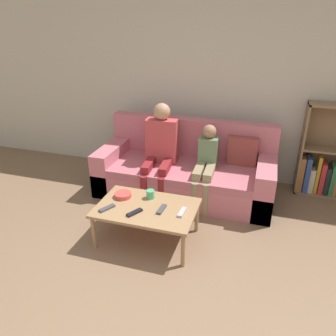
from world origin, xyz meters
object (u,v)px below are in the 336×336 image
Objects in this scene: bookshelf at (326,161)px; coffee_table at (147,210)px; tv_remote_1 at (135,213)px; person_adult at (161,144)px; tv_remote_0 at (107,208)px; tv_remote_2 at (182,212)px; person_child at (206,162)px; couch at (186,172)px; tv_remote_3 at (161,209)px; cup_near at (150,194)px; snack_bowl at (123,195)px.

coffee_table is (-1.82, -1.61, -0.09)m from bookshelf.
tv_remote_1 is at bearing -114.11° from coffee_table.
coffee_table is 0.85× the size of person_adult.
coffee_table is at bearing -138.49° from bookshelf.
tv_remote_0 and tv_remote_2 have the same top height.
tv_remote_1 is at bearing -114.80° from person_child.
tv_remote_3 is at bearing -88.28° from couch.
bookshelf reaches higher than coffee_table.
coffee_table is 0.17m from tv_remote_3.
cup_near reaches higher than tv_remote_2.
person_child reaches higher than coffee_table.
person_adult is 0.61m from person_child.
tv_remote_0 is 1.00× the size of tv_remote_3.
cup_near is at bearing -83.39° from person_adult.
tv_remote_1 is (0.12, -1.17, -0.26)m from person_adult.
tv_remote_1 is 0.26m from tv_remote_3.
bookshelf is (1.69, 0.50, 0.16)m from couch.
tv_remote_2 is 1.00× the size of tv_remote_3.
couch is 24.62× the size of cup_near.
tv_remote_2 is (0.72, 0.15, 0.00)m from tv_remote_0.
tv_remote_1 is at bearing -98.79° from couch.
person_adult is at bearing -163.53° from bookshelf.
tv_remote_3 is at bearing -75.88° from person_adult.
bookshelf is 1.01× the size of person_adult.
coffee_table is at bearing -82.85° from cup_near.
tv_remote_2 is (0.39, -0.18, -0.03)m from cup_near.
cup_near is 0.52× the size of tv_remote_3.
tv_remote_3 is (-0.24, -0.98, -0.13)m from person_child.
bookshelf reaches higher than tv_remote_1.
tv_remote_3 is at bearing -105.74° from person_child.
coffee_table is at bearing 51.58° from tv_remote_0.
bookshelf is 2.33m from cup_near.
tv_remote_3 is at bearing -6.07° from coffee_table.
person_child reaches higher than tv_remote_1.
tv_remote_1 is (0.29, 0.01, 0.00)m from tv_remote_0.
couch reaches higher than coffee_table.
bookshelf is at bearing 35.25° from snack_bowl.
person_adult is (-0.19, 1.02, 0.31)m from coffee_table.
snack_bowl is (-2.12, -1.50, -0.03)m from bookshelf.
tv_remote_1 and tv_remote_3 have the same top height.
person_adult is 13.01× the size of cup_near.
tv_remote_1 is 1.00× the size of tv_remote_3.
person_adult is (-0.32, -0.09, 0.37)m from couch.
person_child is 1.11m from snack_bowl.
tv_remote_1 is (-1.89, -1.76, -0.04)m from bookshelf.
tv_remote_0 is at bearing -126.03° from person_child.
tv_remote_0 is at bearing -100.92° from snack_bowl.
snack_bowl is at bearing -113.36° from couch.
person_child reaches higher than couch.
cup_near is 0.52× the size of tv_remote_1.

